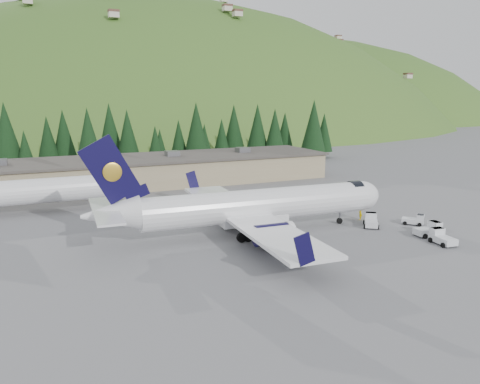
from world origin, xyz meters
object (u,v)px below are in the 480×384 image
Objects in this scene: second_airliner at (35,190)px; baggage_tug_b at (415,220)px; baggage_tug_a at (430,229)px; airliner at (252,207)px; ramp_worker at (360,213)px; terminal_building at (147,170)px; baggage_tug_c at (441,237)px; baggage_tug_d at (371,221)px.

baggage_tug_b is (45.04, -27.05, -2.68)m from second_airliner.
airliner is at bearing 158.18° from baggage_tug_a.
airliner is 20.88× the size of ramp_worker.
second_airliner is 8.37× the size of baggage_tug_a.
baggage_tug_a is 52.83m from terminal_building.
second_airliner is 9.42× the size of baggage_tug_b.
second_airliner is 52.61m from baggage_tug_b.
airliner reaches higher than terminal_building.
baggage_tug_b is 0.04× the size of terminal_building.
terminal_building reaches higher than baggage_tug_b.
terminal_building reaches higher than ramp_worker.
second_airliner is 54.19m from baggage_tug_c.
baggage_tug_d is at bearing -148.89° from baggage_tug_b.
second_airliner is (-23.81, 21.94, -0.04)m from airliner.
ramp_worker reaches higher than baggage_tug_a.
baggage_tug_b is at bearing -59.73° from terminal_building.
airliner reaches higher than baggage_tug_a.
baggage_tug_b is 7.01m from ramp_worker.
terminal_building is at bearing 30.41° from baggage_tug_c.
baggage_tug_a is 1.80× the size of ramp_worker.
baggage_tug_a is at bearing -23.23° from airliner.
second_airliner is 46.82m from baggage_tug_d.
baggage_tug_a is 4.83m from baggage_tug_b.
second_airliner is at bearing 148.34° from baggage_tug_a.
airliner is at bearing -42.66° from second_airliner.
ramp_worker is at bearing 21.37° from baggage_tug_d.
terminal_building is 45.64m from baggage_tug_d.
baggage_tug_d is (15.52, -3.32, -2.63)m from airliner.
airliner is 11.17× the size of baggage_tug_d.
ramp_worker is (-4.81, 5.09, 0.27)m from baggage_tug_b.
ramp_worker is (-2.82, 9.49, 0.15)m from baggage_tug_a.
baggage_tug_b is at bearing 91.13° from ramp_worker.
baggage_tug_d is (-5.71, 1.79, 0.09)m from baggage_tug_b.
baggage_tug_d is at bearing 32.50° from ramp_worker.
airliner reaches higher than ramp_worker.
terminal_building is (-21.92, 50.35, 1.88)m from baggage_tug_c.
baggage_tug_d is at bearing 125.50° from baggage_tug_a.
second_airliner reaches higher than ramp_worker.
terminal_building is at bearing 61.82° from baggage_tug_d.
ramp_worker is at bearing 3.00° from airliner.
airliner is at bearing -42.33° from ramp_worker.
ramp_worker is (40.23, -21.96, -2.41)m from second_airliner.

